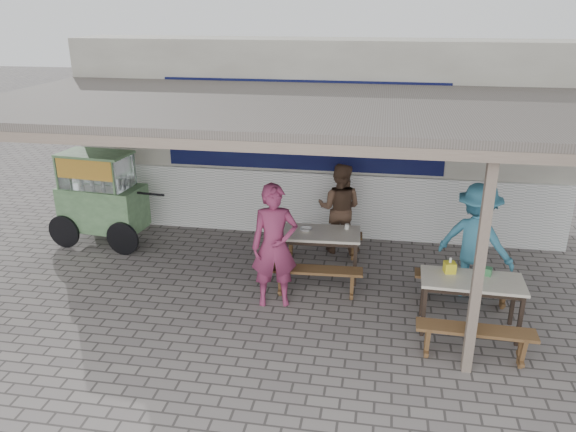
# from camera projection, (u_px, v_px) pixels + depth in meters

# --- Properties ---
(ground) EXTENTS (60.00, 60.00, 0.00)m
(ground) POSITION_uv_depth(u_px,v_px,m) (284.00, 314.00, 7.86)
(ground) COLOR slate
(ground) RESTS_ON ground
(back_wall) EXTENTS (9.00, 1.28, 3.50)m
(back_wall) POSITION_uv_depth(u_px,v_px,m) (317.00, 137.00, 10.56)
(back_wall) COLOR beige
(back_wall) RESTS_ON ground
(warung_roof) EXTENTS (9.00, 4.21, 2.81)m
(warung_roof) POSITION_uv_depth(u_px,v_px,m) (296.00, 109.00, 7.73)
(warung_roof) COLOR #564F4A
(warung_roof) RESTS_ON ground
(table_left) EXTENTS (1.29, 0.76, 0.75)m
(table_left) POSITION_uv_depth(u_px,v_px,m) (320.00, 237.00, 8.75)
(table_left) COLOR beige
(table_left) RESTS_ON ground
(bench_left_street) EXTENTS (1.37, 0.35, 0.45)m
(bench_left_street) POSITION_uv_depth(u_px,v_px,m) (316.00, 276.00, 8.23)
(bench_left_street) COLOR brown
(bench_left_street) RESTS_ON ground
(bench_left_wall) EXTENTS (1.37, 0.35, 0.45)m
(bench_left_wall) POSITION_uv_depth(u_px,v_px,m) (322.00, 240.00, 9.50)
(bench_left_wall) COLOR brown
(bench_left_wall) RESTS_ON ground
(table_right) EXTENTS (1.31, 0.67, 0.75)m
(table_right) POSITION_uv_depth(u_px,v_px,m) (472.00, 285.00, 7.25)
(table_right) COLOR beige
(table_right) RESTS_ON ground
(bench_right_street) EXTENTS (1.40, 0.32, 0.45)m
(bench_right_street) POSITION_uv_depth(u_px,v_px,m) (475.00, 337.00, 6.72)
(bench_right_street) COLOR brown
(bench_right_street) RESTS_ON ground
(bench_right_wall) EXTENTS (1.40, 0.32, 0.45)m
(bench_right_wall) POSITION_uv_depth(u_px,v_px,m) (464.00, 283.00, 8.02)
(bench_right_wall) COLOR brown
(bench_right_wall) RESTS_ON ground
(vendor_cart) EXTENTS (2.14, 0.96, 1.67)m
(vendor_cart) POSITION_uv_depth(u_px,v_px,m) (101.00, 195.00, 9.92)
(vendor_cart) COLOR #709F6A
(vendor_cart) RESTS_ON ground
(patron_street_side) EXTENTS (0.74, 0.58, 1.80)m
(patron_street_side) POSITION_uv_depth(u_px,v_px,m) (274.00, 246.00, 7.85)
(patron_street_side) COLOR #7E2B4E
(patron_street_side) RESTS_ON ground
(patron_wall_side) EXTENTS (0.83, 0.68, 1.58)m
(patron_wall_side) POSITION_uv_depth(u_px,v_px,m) (339.00, 208.00, 9.62)
(patron_wall_side) COLOR brown
(patron_wall_side) RESTS_ON ground
(patron_right_table) EXTENTS (1.29, 1.11, 1.73)m
(patron_right_table) POSITION_uv_depth(u_px,v_px,m) (476.00, 241.00, 8.08)
(patron_right_table) COLOR teal
(patron_right_table) RESTS_ON ground
(tissue_box) EXTENTS (0.16, 0.16, 0.14)m
(tissue_box) POSITION_uv_depth(u_px,v_px,m) (450.00, 267.00, 7.39)
(tissue_box) COLOR yellow
(tissue_box) RESTS_ON table_right
(donation_box) EXTENTS (0.18, 0.15, 0.10)m
(donation_box) POSITION_uv_depth(u_px,v_px,m) (485.00, 271.00, 7.33)
(donation_box) COLOR #357845
(donation_box) RESTS_ON table_right
(condiment_jar) EXTENTS (0.07, 0.07, 0.08)m
(condiment_jar) POSITION_uv_depth(u_px,v_px,m) (347.00, 226.00, 8.83)
(condiment_jar) COLOR silver
(condiment_jar) RESTS_ON table_left
(condiment_bowl) EXTENTS (0.19, 0.19, 0.05)m
(condiment_bowl) POSITION_uv_depth(u_px,v_px,m) (306.00, 229.00, 8.76)
(condiment_bowl) COLOR white
(condiment_bowl) RESTS_ON table_left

